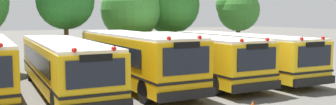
{
  "coord_description": "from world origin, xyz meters",
  "views": [
    {
      "loc": [
        -6.98,
        -16.92,
        3.51
      ],
      "look_at": [
        1.92,
        0.0,
        1.6
      ],
      "focal_mm": 38.9,
      "sensor_mm": 36.0,
      "label": 1
    }
  ],
  "objects_px": {
    "school_bus_3": "(191,55)",
    "school_bus_1": "(63,63)",
    "tree_4": "(171,4)",
    "tree_3": "(131,9)",
    "school_bus_2": "(134,57)",
    "tree_5": "(237,9)",
    "tree_2": "(67,2)",
    "school_bus_4": "(239,52)"
  },
  "relations": [
    {
      "from": "school_bus_1",
      "to": "school_bus_3",
      "type": "bearing_deg",
      "value": -178.71
    },
    {
      "from": "tree_5",
      "to": "school_bus_3",
      "type": "bearing_deg",
      "value": -140.54
    },
    {
      "from": "tree_2",
      "to": "tree_5",
      "type": "relative_size",
      "value": 1.1
    },
    {
      "from": "tree_5",
      "to": "school_bus_1",
      "type": "bearing_deg",
      "value": -155.12
    },
    {
      "from": "tree_2",
      "to": "tree_3",
      "type": "height_order",
      "value": "tree_2"
    },
    {
      "from": "school_bus_2",
      "to": "school_bus_3",
      "type": "bearing_deg",
      "value": -176.98
    },
    {
      "from": "school_bus_1",
      "to": "tree_4",
      "type": "distance_m",
      "value": 14.01
    },
    {
      "from": "school_bus_1",
      "to": "school_bus_3",
      "type": "distance_m",
      "value": 6.96
    },
    {
      "from": "school_bus_4",
      "to": "tree_2",
      "type": "height_order",
      "value": "tree_2"
    },
    {
      "from": "school_bus_1",
      "to": "school_bus_4",
      "type": "distance_m",
      "value": 10.29
    },
    {
      "from": "school_bus_3",
      "to": "tree_4",
      "type": "distance_m",
      "value": 9.94
    },
    {
      "from": "school_bus_1",
      "to": "tree_5",
      "type": "distance_m",
      "value": 17.69
    },
    {
      "from": "school_bus_2",
      "to": "tree_4",
      "type": "bearing_deg",
      "value": -127.93
    },
    {
      "from": "school_bus_1",
      "to": "tree_3",
      "type": "distance_m",
      "value": 10.9
    },
    {
      "from": "school_bus_4",
      "to": "tree_4",
      "type": "height_order",
      "value": "tree_4"
    },
    {
      "from": "school_bus_2",
      "to": "school_bus_3",
      "type": "relative_size",
      "value": 0.96
    },
    {
      "from": "school_bus_2",
      "to": "school_bus_4",
      "type": "relative_size",
      "value": 0.92
    },
    {
      "from": "school_bus_1",
      "to": "tree_5",
      "type": "bearing_deg",
      "value": -154.07
    },
    {
      "from": "school_bus_1",
      "to": "tree_2",
      "type": "bearing_deg",
      "value": -102.9
    },
    {
      "from": "tree_3",
      "to": "tree_4",
      "type": "bearing_deg",
      "value": 10.15
    },
    {
      "from": "school_bus_2",
      "to": "tree_5",
      "type": "height_order",
      "value": "tree_5"
    },
    {
      "from": "school_bus_1",
      "to": "school_bus_3",
      "type": "xyz_separation_m",
      "value": [
        6.96,
        0.03,
        0.04
      ]
    },
    {
      "from": "school_bus_4",
      "to": "tree_5",
      "type": "bearing_deg",
      "value": -126.04
    },
    {
      "from": "tree_3",
      "to": "school_bus_2",
      "type": "bearing_deg",
      "value": -111.25
    },
    {
      "from": "school_bus_2",
      "to": "tree_3",
      "type": "height_order",
      "value": "tree_3"
    },
    {
      "from": "tree_5",
      "to": "school_bus_4",
      "type": "bearing_deg",
      "value": -127.27
    },
    {
      "from": "school_bus_1",
      "to": "tree_4",
      "type": "xyz_separation_m",
      "value": [
        10.42,
        8.82,
        3.12
      ]
    },
    {
      "from": "school_bus_4",
      "to": "tree_4",
      "type": "distance_m",
      "value": 9.31
    },
    {
      "from": "school_bus_1",
      "to": "tree_4",
      "type": "bearing_deg",
      "value": -138.71
    },
    {
      "from": "school_bus_3",
      "to": "tree_3",
      "type": "xyz_separation_m",
      "value": [
        -0.26,
        8.13,
        2.68
      ]
    },
    {
      "from": "school_bus_3",
      "to": "school_bus_1",
      "type": "bearing_deg",
      "value": 0.5
    },
    {
      "from": "school_bus_2",
      "to": "tree_2",
      "type": "bearing_deg",
      "value": -77.62
    },
    {
      "from": "school_bus_4",
      "to": "tree_2",
      "type": "bearing_deg",
      "value": -39.24
    },
    {
      "from": "school_bus_2",
      "to": "tree_2",
      "type": "relative_size",
      "value": 1.66
    },
    {
      "from": "school_bus_4",
      "to": "tree_4",
      "type": "xyz_separation_m",
      "value": [
        0.14,
        8.78,
        3.09
      ]
    },
    {
      "from": "tree_3",
      "to": "tree_4",
      "type": "height_order",
      "value": "tree_4"
    },
    {
      "from": "school_bus_3",
      "to": "school_bus_2",
      "type": "bearing_deg",
      "value": 3.46
    },
    {
      "from": "tree_2",
      "to": "school_bus_1",
      "type": "bearing_deg",
      "value": -103.94
    },
    {
      "from": "school_bus_4",
      "to": "tree_2",
      "type": "relative_size",
      "value": 1.8
    },
    {
      "from": "school_bus_3",
      "to": "tree_2",
      "type": "height_order",
      "value": "tree_2"
    },
    {
      "from": "school_bus_4",
      "to": "tree_3",
      "type": "height_order",
      "value": "tree_3"
    },
    {
      "from": "school_bus_2",
      "to": "tree_2",
      "type": "xyz_separation_m",
      "value": [
        -1.66,
        7.44,
        2.99
      ]
    }
  ]
}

